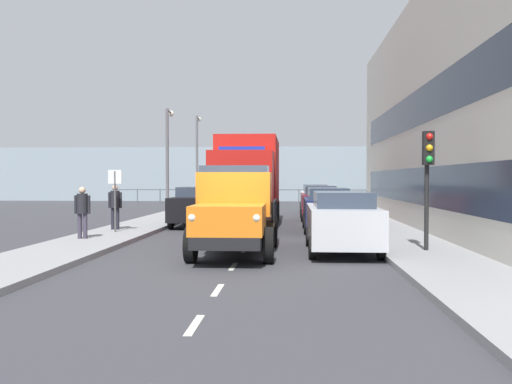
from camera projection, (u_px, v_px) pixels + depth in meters
The scene contains 21 objects.
ground_plane at pixel (262, 224), 24.85m from camera, with size 80.00×80.00×0.00m, color #38383D.
sidewalk_left at pixel (371, 223), 24.52m from camera, with size 2.45×43.95×0.15m, color gray.
sidewalk_right at pixel (155, 222), 25.17m from camera, with size 2.45×43.95×0.15m, color gray.
road_centreline_markings at pixel (261, 224), 24.64m from camera, with size 0.12×40.53×0.01m.
building_terrace at pixel (492, 114), 21.85m from camera, with size 6.62×25.35×9.38m.
sea_horizon at pixel (277, 174), 49.70m from camera, with size 80.00×0.80×5.00m, color #84939E.
seawall_railing at pixel (275, 192), 46.15m from camera, with size 28.08×0.08×1.20m.
truck_vintage_orange at pixel (235, 212), 14.59m from camera, with size 2.17×5.64×2.43m.
lorry_cargo_red at pixel (248, 179), 23.41m from camera, with size 2.58×8.20×3.87m.
car_silver_kerbside_near at pixel (342, 221), 15.20m from camera, with size 1.94×4.37×1.72m.
car_navy_kerbside_1 at pixel (327, 209), 21.27m from camera, with size 1.90×4.13×1.72m.
car_maroon_kerbside_2 at pixel (320, 202), 27.31m from camera, with size 1.91×4.34×1.72m.
car_white_kerbside_3 at pixel (315, 198), 32.86m from camera, with size 1.77×4.46×1.72m.
car_black_oppositeside_0 at pixel (196, 206), 23.68m from camera, with size 1.82×4.41×1.72m.
car_red_oppositeside_1 at pixel (217, 200), 30.22m from camera, with size 1.88×4.06×1.72m.
pedestrian_near_railing at pixel (82, 208), 17.42m from camera, with size 0.53×0.34×1.67m.
pedestrian_couple_a at pixel (115, 203), 20.51m from camera, with size 0.53×0.34×1.70m.
traffic_light_near at pixel (428, 164), 14.47m from camera, with size 0.28×0.41×3.20m.
lamp_post_promenade at pixel (168, 151), 27.86m from camera, with size 0.32×1.14×5.52m.
lamp_post_far at pixel (197, 152), 37.55m from camera, with size 0.32×1.14×6.29m.
street_sign at pixel (115, 190), 19.58m from camera, with size 0.50×0.07×2.25m.
Camera 1 is at (-1.38, 13.43, 2.09)m, focal length 37.96 mm.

